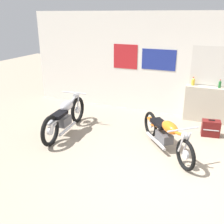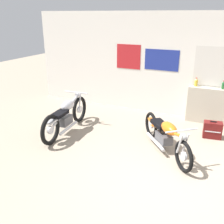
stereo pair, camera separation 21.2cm
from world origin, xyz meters
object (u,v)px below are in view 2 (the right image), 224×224
(motorcycle_orange, at_px, (165,134))
(hard_case_darkred, at_px, (212,130))
(bottle_left_center, at_px, (223,85))
(motorcycle_silver, at_px, (66,116))
(bottle_leftmost, at_px, (196,82))

(motorcycle_orange, height_order, hard_case_darkred, motorcycle_orange)
(bottle_left_center, height_order, hard_case_darkred, bottle_left_center)
(bottle_left_center, relative_size, motorcycle_silver, 0.10)
(bottle_leftmost, distance_m, bottle_left_center, 0.66)
(motorcycle_silver, xyz_separation_m, motorcycle_orange, (2.41, 0.04, -0.03))
(motorcycle_silver, bearing_deg, bottle_leftmost, 38.59)
(bottle_leftmost, xyz_separation_m, bottle_left_center, (0.66, -0.02, -0.00))
(hard_case_darkred, bearing_deg, bottle_left_center, 86.38)
(bottle_left_center, xyz_separation_m, motorcycle_silver, (-3.31, -2.09, -0.62))
(bottle_leftmost, bearing_deg, bottle_left_center, -1.99)
(motorcycle_silver, height_order, hard_case_darkred, motorcycle_silver)
(bottle_leftmost, xyz_separation_m, motorcycle_silver, (-2.65, -2.12, -0.63))
(bottle_leftmost, relative_size, bottle_left_center, 1.01)
(motorcycle_silver, relative_size, hard_case_darkred, 4.75)
(bottle_leftmost, relative_size, motorcycle_silver, 0.11)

